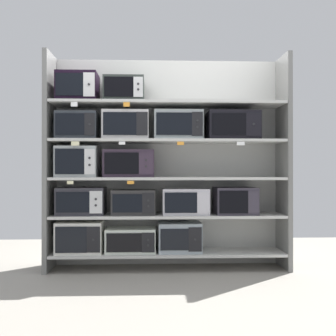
% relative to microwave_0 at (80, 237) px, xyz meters
% --- Properties ---
extents(ground, '(6.54, 6.00, 0.02)m').
position_rel_microwave_0_xyz_m(ground, '(0.96, -1.00, -0.37)').
color(ground, gray).
extents(back_panel, '(2.74, 0.04, 2.37)m').
position_rel_microwave_0_xyz_m(back_panel, '(0.96, 0.25, 0.83)').
color(back_panel, '#B2B2AD').
rests_on(back_panel, ground).
extents(upright_left, '(0.05, 0.46, 2.37)m').
position_rel_microwave_0_xyz_m(upright_left, '(-0.34, 0.00, 0.83)').
color(upright_left, slate).
rests_on(upright_left, ground).
extents(upright_right, '(0.05, 0.46, 2.37)m').
position_rel_microwave_0_xyz_m(upright_right, '(2.26, 0.00, 0.83)').
color(upright_right, slate).
rests_on(upright_right, ground).
extents(shelf_0, '(2.54, 0.46, 0.03)m').
position_rel_microwave_0_xyz_m(shelf_0, '(0.96, 0.00, -0.18)').
color(shelf_0, beige).
rests_on(shelf_0, ground).
extents(microwave_0, '(0.50, 0.41, 0.34)m').
position_rel_microwave_0_xyz_m(microwave_0, '(0.00, 0.00, 0.00)').
color(microwave_0, silver).
rests_on(microwave_0, shelf_0).
extents(microwave_1, '(0.54, 0.36, 0.26)m').
position_rel_microwave_0_xyz_m(microwave_1, '(0.55, 0.00, -0.04)').
color(microwave_1, silver).
rests_on(microwave_1, shelf_0).
extents(microwave_2, '(0.47, 0.38, 0.32)m').
position_rel_microwave_0_xyz_m(microwave_2, '(1.09, 0.00, -0.01)').
color(microwave_2, '#98A5AD').
rests_on(microwave_2, shelf_0).
extents(shelf_1, '(2.54, 0.46, 0.03)m').
position_rel_microwave_0_xyz_m(shelf_1, '(0.96, 0.00, 0.23)').
color(shelf_1, beige).
extents(microwave_3, '(0.52, 0.35, 0.30)m').
position_rel_microwave_0_xyz_m(microwave_3, '(0.01, 0.00, 0.39)').
color(microwave_3, '#2E2D34').
rests_on(microwave_3, shelf_1).
extents(microwave_4, '(0.47, 0.35, 0.27)m').
position_rel_microwave_0_xyz_m(microwave_4, '(0.58, 0.00, 0.38)').
color(microwave_4, '#302E2F').
rests_on(microwave_4, shelf_1).
extents(microwave_5, '(0.51, 0.40, 0.29)m').
position_rel_microwave_0_xyz_m(microwave_5, '(1.15, 0.00, 0.39)').
color(microwave_5, '#BDBAC2').
rests_on(microwave_5, shelf_1).
extents(microwave_6, '(0.45, 0.41, 0.30)m').
position_rel_microwave_0_xyz_m(microwave_6, '(1.71, -0.00, 0.39)').
color(microwave_6, '#332F3A').
rests_on(microwave_6, shelf_1).
extents(shelf_2, '(2.54, 0.46, 0.03)m').
position_rel_microwave_0_xyz_m(shelf_2, '(0.96, 0.00, 0.64)').
color(shelf_2, beige).
extents(microwave_7, '(0.44, 0.43, 0.33)m').
position_rel_microwave_0_xyz_m(microwave_7, '(-0.03, -0.00, 0.82)').
color(microwave_7, '#99A0A1').
rests_on(microwave_7, shelf_2).
extents(microwave_8, '(0.55, 0.35, 0.30)m').
position_rel_microwave_0_xyz_m(microwave_8, '(0.53, 0.00, 0.80)').
color(microwave_8, '#342736').
rests_on(microwave_8, shelf_2).
extents(price_tag_0, '(0.07, 0.00, 0.04)m').
position_rel_microwave_0_xyz_m(price_tag_0, '(-0.07, -0.23, 0.60)').
color(price_tag_0, beige).
extents(price_tag_1, '(0.07, 0.00, 0.04)m').
position_rel_microwave_0_xyz_m(price_tag_1, '(0.56, -0.23, 0.60)').
color(price_tag_1, orange).
extents(shelf_3, '(2.54, 0.46, 0.03)m').
position_rel_microwave_0_xyz_m(shelf_3, '(0.96, 0.00, 1.05)').
color(shelf_3, beige).
extents(microwave_9, '(0.44, 0.40, 0.30)m').
position_rel_microwave_0_xyz_m(microwave_9, '(-0.03, 0.00, 1.22)').
color(microwave_9, '#2D3239').
rests_on(microwave_9, shelf_3).
extents(microwave_10, '(0.50, 0.43, 0.31)m').
position_rel_microwave_0_xyz_m(microwave_10, '(0.50, 0.00, 1.22)').
color(microwave_10, '#BAB8B6').
rests_on(microwave_10, shelf_3).
extents(microwave_11, '(0.53, 0.35, 0.32)m').
position_rel_microwave_0_xyz_m(microwave_11, '(1.07, 0.00, 1.23)').
color(microwave_11, '#9CA7A8').
rests_on(microwave_11, shelf_3).
extents(microwave_12, '(0.56, 0.44, 0.31)m').
position_rel_microwave_0_xyz_m(microwave_12, '(1.68, 0.00, 1.22)').
color(microwave_12, black).
rests_on(microwave_12, shelf_3).
extents(price_tag_2, '(0.09, 0.00, 0.04)m').
position_rel_microwave_0_xyz_m(price_tag_2, '(-0.02, -0.23, 1.01)').
color(price_tag_2, beige).
extents(price_tag_3, '(0.07, 0.00, 0.03)m').
position_rel_microwave_0_xyz_m(price_tag_3, '(0.47, -0.23, 1.02)').
color(price_tag_3, white).
extents(price_tag_4, '(0.07, 0.00, 0.04)m').
position_rel_microwave_0_xyz_m(price_tag_4, '(1.09, -0.23, 1.01)').
color(price_tag_4, orange).
extents(price_tag_5, '(0.08, 0.00, 0.04)m').
position_rel_microwave_0_xyz_m(price_tag_5, '(1.73, -0.23, 1.01)').
color(price_tag_5, white).
extents(shelf_4, '(2.54, 0.46, 0.03)m').
position_rel_microwave_0_xyz_m(shelf_4, '(0.96, 0.00, 1.46)').
color(shelf_4, beige).
extents(microwave_13, '(0.44, 0.39, 0.32)m').
position_rel_microwave_0_xyz_m(microwave_13, '(-0.03, 0.00, 1.64)').
color(microwave_13, black).
rests_on(microwave_13, shelf_4).
extents(microwave_14, '(0.43, 0.43, 0.26)m').
position_rel_microwave_0_xyz_m(microwave_14, '(0.48, -0.00, 1.61)').
color(microwave_14, '#2C332F').
rests_on(microwave_14, shelf_4).
extents(price_tag_6, '(0.07, 0.00, 0.05)m').
position_rel_microwave_0_xyz_m(price_tag_6, '(-0.03, -0.23, 1.42)').
color(price_tag_6, white).
extents(price_tag_7, '(0.07, 0.00, 0.05)m').
position_rel_microwave_0_xyz_m(price_tag_7, '(0.52, -0.23, 1.42)').
color(price_tag_7, orange).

